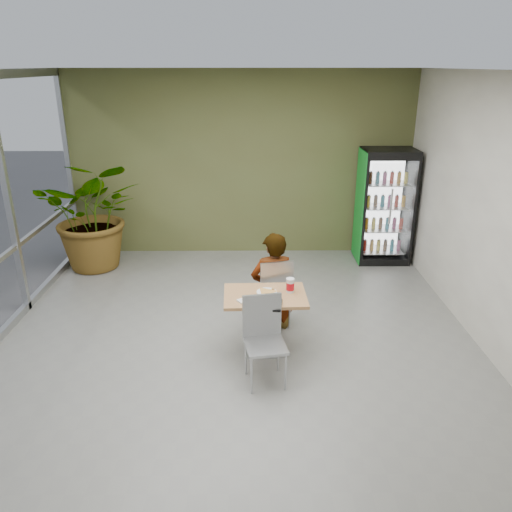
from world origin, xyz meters
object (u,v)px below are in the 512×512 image
object	(u,v)px
potted_plant	(95,214)
soda_cup	(290,286)
beverage_fridge	(385,206)
dining_table	(265,311)
seated_woman	(273,291)
cafeteria_tray	(264,305)
chair_far	(275,288)
chair_near	(264,332)

from	to	relation	value
potted_plant	soda_cup	bearing A→B (deg)	-41.16
soda_cup	beverage_fridge	distance (m)	3.47
dining_table	potted_plant	xyz separation A→B (m)	(-2.75, 2.73, 0.39)
seated_woman	soda_cup	bearing A→B (deg)	94.75
cafeteria_tray	seated_woman	bearing A→B (deg)	81.15
chair_far	chair_near	xyz separation A→B (m)	(-0.17, -1.12, -0.00)
chair_near	soda_cup	size ratio (longest dim) A/B	5.58
dining_table	chair_near	xyz separation A→B (m)	(-0.03, -0.55, 0.03)
chair_far	soda_cup	size ratio (longest dim) A/B	5.59
soda_cup	potted_plant	xyz separation A→B (m)	(-3.05, 2.66, 0.10)
dining_table	potted_plant	world-z (taller)	potted_plant
chair_near	soda_cup	xyz separation A→B (m)	(0.33, 0.61, 0.27)
chair_near	potted_plant	world-z (taller)	potted_plant
potted_plant	cafeteria_tray	bearing A→B (deg)	-47.83
soda_cup	potted_plant	world-z (taller)	potted_plant
chair_far	soda_cup	xyz separation A→B (m)	(0.16, -0.51, 0.27)
seated_woman	dining_table	bearing A→B (deg)	66.19
seated_woman	chair_near	bearing A→B (deg)	69.73
seated_woman	cafeteria_tray	size ratio (longest dim) A/B	4.01
dining_table	chair_near	size ratio (longest dim) A/B	1.01
cafeteria_tray	potted_plant	xyz separation A→B (m)	(-2.73, 3.01, 0.17)
chair_near	beverage_fridge	size ratio (longest dim) A/B	0.49
potted_plant	chair_far	bearing A→B (deg)	-36.73
chair_far	beverage_fridge	xyz separation A→B (m)	(1.99, 2.44, 0.41)
dining_table	chair_near	world-z (taller)	chair_near
dining_table	soda_cup	distance (m)	0.42
soda_cup	potted_plant	distance (m)	4.05
beverage_fridge	cafeteria_tray	bearing A→B (deg)	-123.20
dining_table	seated_woman	xyz separation A→B (m)	(0.12, 0.62, -0.04)
seated_woman	beverage_fridge	world-z (taller)	beverage_fridge
dining_table	cafeteria_tray	size ratio (longest dim) A/B	2.45
dining_table	cafeteria_tray	distance (m)	0.36
seated_woman	chair_far	bearing A→B (deg)	102.09
cafeteria_tray	dining_table	bearing A→B (deg)	85.23
dining_table	seated_woman	size ratio (longest dim) A/B	0.61
chair_far	potted_plant	bearing A→B (deg)	-49.84
potted_plant	seated_woman	bearing A→B (deg)	-36.32
beverage_fridge	chair_far	bearing A→B (deg)	-129.23
soda_cup	chair_far	bearing A→B (deg)	107.12
chair_far	beverage_fridge	world-z (taller)	beverage_fridge
dining_table	chair_near	distance (m)	0.55
chair_far	soda_cup	world-z (taller)	chair_far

